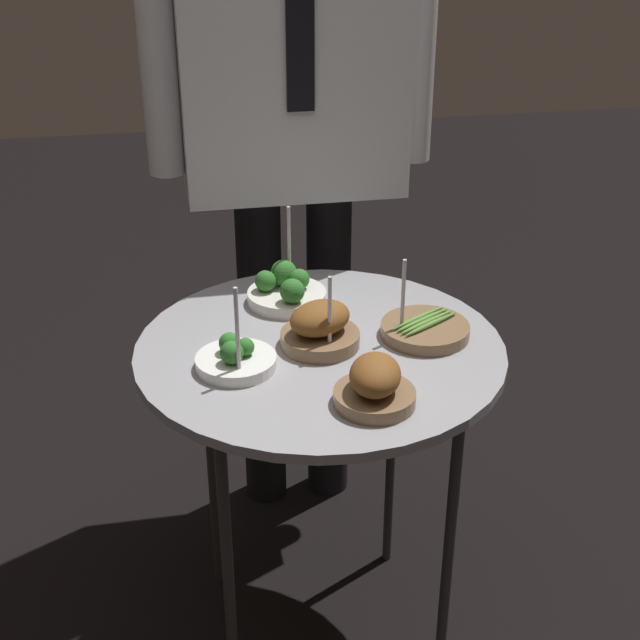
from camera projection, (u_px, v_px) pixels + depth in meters
ground_plane at (320, 632)px, 1.87m from camera, size 8.00×8.00×0.00m
serving_cart at (320, 371)px, 1.58m from camera, size 0.65×0.65×0.69m
bowl_roast_front_center at (319, 328)px, 1.54m from camera, size 0.14×0.14×0.15m
bowl_broccoli_mid_right at (236, 358)px, 1.48m from camera, size 0.14×0.14×0.17m
bowl_asparagus_near_rim at (424, 328)px, 1.58m from camera, size 0.16×0.16×0.15m
bowl_roast_front_left at (375, 385)px, 1.37m from camera, size 0.13×0.13×0.08m
bowl_broccoli_center at (286, 290)px, 1.69m from camera, size 0.15×0.15×0.18m
waiter_figure at (291, 82)px, 1.83m from camera, size 0.61×0.23×1.64m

